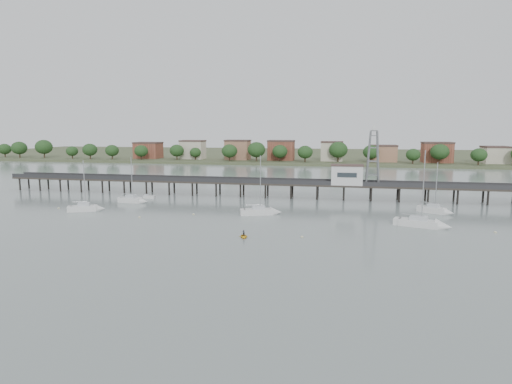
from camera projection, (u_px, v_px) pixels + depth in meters
The scene contains 14 objects.
ground_plane at pixel (169, 262), 60.47m from camera, with size 500.00×500.00×0.00m, color gray.
pier at pixel (254, 183), 118.09m from camera, with size 150.00×5.00×5.50m.
pier_building at pixel (347, 175), 112.77m from camera, with size 8.40×5.40×5.30m.
lattice_tower at pixel (373, 158), 110.85m from camera, with size 3.20×3.20×15.50m.
sailboat_a at pixel (89, 208), 97.59m from camera, with size 7.57×4.92×12.21m.
sailboat_d at pixel (428, 224), 81.35m from camera, with size 9.90×5.53×15.57m.
sailboat_e at pixel (438, 211), 94.76m from camera, with size 7.19×5.40×11.87m.
sailboat_c at pixel (264, 212), 93.60m from camera, with size 8.63×4.96×13.69m.
sailboat_b at pixel (135, 200), 108.58m from camera, with size 7.52×2.92×12.20m.
white_tender at pixel (149, 197), 115.45m from camera, with size 3.17×1.45×1.21m.
yellow_dinghy at pixel (244, 237), 73.97m from camera, with size 1.74×0.50×2.44m, color #EBAF13.
dinghy_occupant at pixel (244, 237), 73.97m from camera, with size 0.40×1.10×0.26m, color black.
mooring_buoys at pixel (253, 220), 87.63m from camera, with size 93.41×20.48×0.39m.
far_shore at pixel (308, 155), 292.56m from camera, with size 500.00×170.00×10.40m.
Camera 1 is at (23.68, -54.77, 18.63)m, focal length 30.00 mm.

